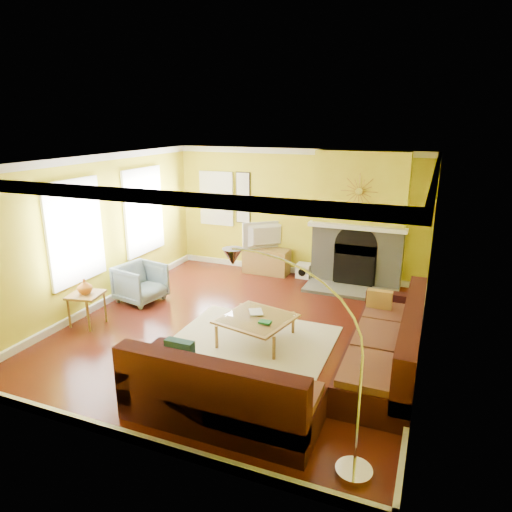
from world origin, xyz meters
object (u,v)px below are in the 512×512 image
at_px(coffee_table, 256,329).
at_px(arc_lamp, 299,365).
at_px(media_console, 267,261).
at_px(armchair, 141,283).
at_px(side_table, 87,309).
at_px(sectional_sofa, 297,337).

xyz_separation_m(coffee_table, arc_lamp, (1.32, -2.20, 0.86)).
height_order(media_console, armchair, armchair).
distance_m(media_console, armchair, 2.89).
distance_m(coffee_table, side_table, 2.85).
height_order(media_console, arc_lamp, arc_lamp).
height_order(sectional_sofa, side_table, sectional_sofa).
distance_m(side_table, arc_lamp, 4.53).
xyz_separation_m(armchair, side_table, (-0.20, -1.20, -0.08)).
relative_size(sectional_sofa, coffee_table, 3.70).
bearing_deg(media_console, coffee_table, -72.12).
relative_size(media_console, arc_lamp, 0.47).
height_order(sectional_sofa, media_console, sectional_sofa).
bearing_deg(coffee_table, media_console, 107.88).
xyz_separation_m(side_table, arc_lamp, (4.12, -1.70, 0.79)).
relative_size(coffee_table, side_table, 1.82).
xyz_separation_m(sectional_sofa, coffee_table, (-0.80, 0.50, -0.25)).
bearing_deg(sectional_sofa, side_table, 180.00).
height_order(coffee_table, media_console, media_console).
distance_m(coffee_table, arc_lamp, 2.71).
height_order(side_table, arc_lamp, arc_lamp).
bearing_deg(sectional_sofa, media_console, 116.57).
bearing_deg(armchair, coffee_table, -94.25).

